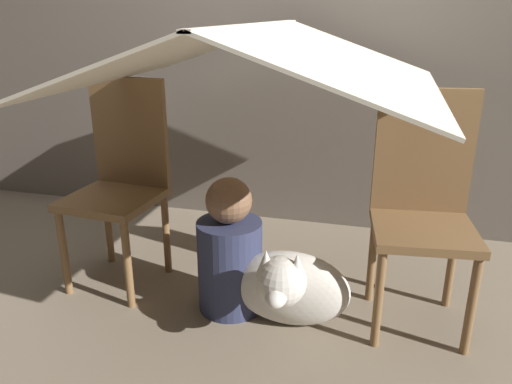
# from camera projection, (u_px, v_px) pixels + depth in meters

# --- Properties ---
(ground_plane) EXTENTS (8.80, 8.80, 0.00)m
(ground_plane) POSITION_uv_depth(u_px,v_px,m) (246.00, 321.00, 2.20)
(ground_plane) COLOR gray
(wall_back) EXTENTS (7.00, 0.05, 2.50)m
(wall_back) POSITION_uv_depth(u_px,v_px,m) (302.00, 18.00, 2.86)
(wall_back) COLOR #6B6056
(wall_back) RESTS_ON ground_plane
(chair_left) EXTENTS (0.44, 0.44, 1.00)m
(chair_left) POSITION_uv_depth(u_px,v_px,m) (121.00, 176.00, 2.42)
(chair_left) COLOR brown
(chair_left) RESTS_ON ground_plane
(chair_right) EXTENTS (0.45, 0.45, 1.00)m
(chair_right) POSITION_uv_depth(u_px,v_px,m) (423.00, 203.00, 2.08)
(chair_right) COLOR brown
(chair_right) RESTS_ON ground_plane
(sheet_canopy) EXTENTS (1.42, 1.45, 0.25)m
(sheet_canopy) POSITION_uv_depth(u_px,v_px,m) (256.00, 56.00, 1.97)
(sheet_canopy) COLOR silver
(person_front) EXTENTS (0.29, 0.29, 0.63)m
(person_front) POSITION_uv_depth(u_px,v_px,m) (230.00, 254.00, 2.22)
(person_front) COLOR #2D3351
(person_front) RESTS_ON ground_plane
(dog) EXTENTS (0.52, 0.43, 0.44)m
(dog) POSITION_uv_depth(u_px,v_px,m) (288.00, 287.00, 2.09)
(dog) COLOR silver
(dog) RESTS_ON ground_plane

